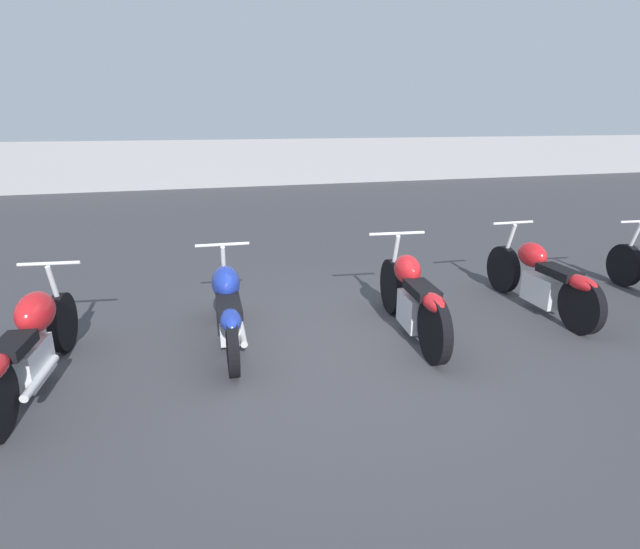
% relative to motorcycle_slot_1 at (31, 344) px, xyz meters
% --- Properties ---
extents(ground_plane, '(60.00, 60.00, 0.00)m').
position_rel_motorcycle_slot_1_xyz_m(ground_plane, '(2.79, -0.10, -0.43)').
color(ground_plane, '#38383D').
extents(fence_back, '(40.00, 0.04, 1.62)m').
position_rel_motorcycle_slot_1_xyz_m(fence_back, '(2.79, 13.29, 0.38)').
color(fence_back, gray).
rests_on(fence_back, ground_plane).
extents(motorcycle_slot_1, '(0.59, 2.14, 0.98)m').
position_rel_motorcycle_slot_1_xyz_m(motorcycle_slot_1, '(0.00, 0.00, 0.00)').
color(motorcycle_slot_1, black).
rests_on(motorcycle_slot_1, ground_plane).
extents(motorcycle_slot_2, '(0.60, 2.00, 0.96)m').
position_rel_motorcycle_slot_1_xyz_m(motorcycle_slot_2, '(1.75, 0.45, -0.01)').
color(motorcycle_slot_2, black).
rests_on(motorcycle_slot_2, ground_plane).
extents(motorcycle_slot_3, '(0.67, 2.02, 1.04)m').
position_rel_motorcycle_slot_1_xyz_m(motorcycle_slot_3, '(3.70, 0.11, 0.01)').
color(motorcycle_slot_3, black).
rests_on(motorcycle_slot_3, ground_plane).
extents(motorcycle_slot_4, '(0.59, 2.11, 1.01)m').
position_rel_motorcycle_slot_1_xyz_m(motorcycle_slot_4, '(5.56, 0.34, -0.01)').
color(motorcycle_slot_4, black).
rests_on(motorcycle_slot_4, ground_plane).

